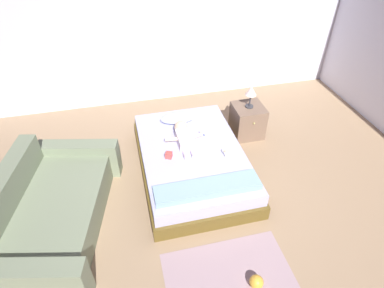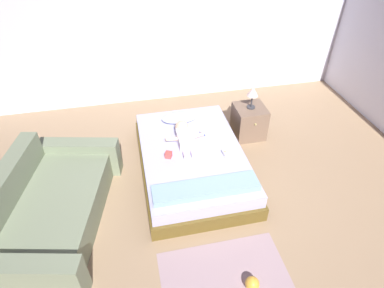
{
  "view_description": "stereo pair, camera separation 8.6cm",
  "coord_description": "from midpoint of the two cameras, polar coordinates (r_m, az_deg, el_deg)",
  "views": [
    {
      "loc": [
        -1.03,
        -2.32,
        3.11
      ],
      "look_at": [
        -0.25,
        0.9,
        0.47
      ],
      "focal_mm": 30.33,
      "sensor_mm": 36.0,
      "label": 1
    },
    {
      "loc": [
        -0.95,
        -2.33,
        3.11
      ],
      "look_at": [
        -0.25,
        0.9,
        0.47
      ],
      "focal_mm": 30.33,
      "sensor_mm": 36.0,
      "label": 2
    }
  ],
  "objects": [
    {
      "name": "ground_plane",
      "position": [
        4.01,
        6.04,
        -12.62
      ],
      "size": [
        8.0,
        8.0,
        0.0
      ],
      "primitive_type": "plane",
      "color": "#9C7E5E"
    },
    {
      "name": "baby_bottle",
      "position": [
        4.23,
        5.27,
        -1.49
      ],
      "size": [
        0.06,
        0.12,
        0.07
      ],
      "color": "white",
      "rests_on": "bed"
    },
    {
      "name": "nightstand",
      "position": [
        5.12,
        9.24,
        4.08
      ],
      "size": [
        0.46,
        0.49,
        0.5
      ],
      "color": "#775E4B",
      "rests_on": "ground_plane"
    },
    {
      "name": "toothbrush",
      "position": [
        4.58,
        1.06,
        1.95
      ],
      "size": [
        0.07,
        0.12,
        0.02
      ],
      "color": "blue",
      "rests_on": "bed"
    },
    {
      "name": "lamp",
      "position": [
        4.86,
        9.84,
        9.0
      ],
      "size": [
        0.17,
        0.17,
        0.35
      ],
      "color": "#333338",
      "rests_on": "nightstand"
    },
    {
      "name": "blanket",
      "position": [
        3.74,
        2.08,
        -7.72
      ],
      "size": [
        1.23,
        0.28,
        0.08
      ],
      "color": "#87AABD",
      "rests_on": "bed"
    },
    {
      "name": "toy_block",
      "position": [
        4.17,
        -4.68,
        -1.98
      ],
      "size": [
        0.11,
        0.11,
        0.08
      ],
      "color": "#E34A45",
      "rests_on": "bed"
    },
    {
      "name": "bed",
      "position": [
        4.42,
        -0.56,
        -2.93
      ],
      "size": [
        1.37,
        2.08,
        0.37
      ],
      "color": "brown",
      "rests_on": "ground_plane"
    },
    {
      "name": "toy_ball",
      "position": [
        3.5,
        10.51,
        -22.76
      ],
      "size": [
        0.14,
        0.14,
        0.14
      ],
      "primitive_type": "sphere",
      "color": "gold",
      "rests_on": "rug"
    },
    {
      "name": "pillow",
      "position": [
        4.8,
        -2.94,
        4.65
      ],
      "size": [
        0.52,
        0.27,
        0.13
      ],
      "color": "silver",
      "rests_on": "bed"
    },
    {
      "name": "baby",
      "position": [
        4.42,
        -1.99,
        1.45
      ],
      "size": [
        0.53,
        0.68,
        0.19
      ],
      "color": "white",
      "rests_on": "bed"
    },
    {
      "name": "couch",
      "position": [
        4.08,
        -24.25,
        -10.45
      ],
      "size": [
        1.49,
        2.11,
        0.74
      ],
      "color": "gray",
      "rests_on": "ground_plane"
    },
    {
      "name": "wall_behind_bed",
      "position": [
        5.67,
        -3.23,
        21.39
      ],
      "size": [
        8.0,
        0.12,
        2.88
      ],
      "primitive_type": "cube",
      "color": "silver",
      "rests_on": "ground_plane"
    }
  ]
}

